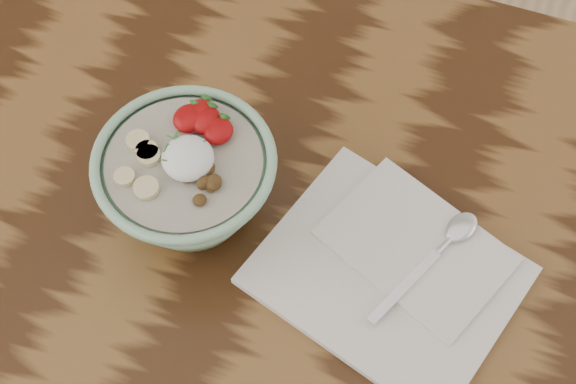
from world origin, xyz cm
name	(u,v)px	position (x,y,z in cm)	size (l,w,h in cm)	color
table	(245,258)	(0.00, 0.00, 65.70)	(160.00, 90.00, 75.00)	#371E0D
breakfast_bowl	(188,180)	(-5.93, -0.12, 81.89)	(20.21, 20.21, 13.56)	#8DBE9A
napkin	(393,269)	(18.58, 0.22, 75.71)	(32.73, 29.20, 1.69)	white
spoon	(448,242)	(23.48, 4.96, 77.09)	(9.35, 17.46, 0.95)	silver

